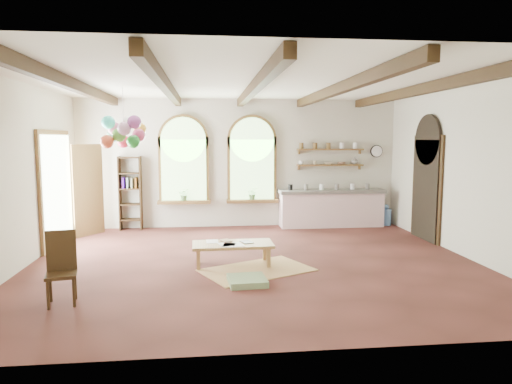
{
  "coord_description": "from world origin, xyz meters",
  "views": [
    {
      "loc": [
        -0.84,
        -7.99,
        2.23
      ],
      "look_at": [
        0.09,
        0.6,
        1.21
      ],
      "focal_mm": 32.0,
      "sensor_mm": 36.0,
      "label": 1
    }
  ],
  "objects": [
    {
      "name": "floor",
      "position": [
        0.0,
        0.0,
        0.0
      ],
      "size": [
        8.0,
        8.0,
        0.0
      ],
      "primitive_type": "plane",
      "color": "brown",
      "rests_on": "ground"
    },
    {
      "name": "ceiling_beams",
      "position": [
        0.0,
        0.0,
        3.1
      ],
      "size": [
        6.2,
        6.8,
        0.18
      ],
      "primitive_type": null,
      "color": "#31220F",
      "rests_on": "ceiling"
    },
    {
      "name": "window_left",
      "position": [
        -1.4,
        3.43,
        1.63
      ],
      "size": [
        1.3,
        0.28,
        2.2
      ],
      "color": "brown",
      "rests_on": "floor"
    },
    {
      "name": "window_right",
      "position": [
        0.3,
        3.43,
        1.63
      ],
      "size": [
        1.3,
        0.28,
        2.2
      ],
      "color": "brown",
      "rests_on": "floor"
    },
    {
      "name": "left_doorway",
      "position": [
        -3.95,
        1.8,
        1.15
      ],
      "size": [
        0.1,
        1.9,
        2.5
      ],
      "primitive_type": "cube",
      "color": "brown",
      "rests_on": "floor"
    },
    {
      "name": "right_doorway",
      "position": [
        3.95,
        1.5,
        1.1
      ],
      "size": [
        0.1,
        1.3,
        2.4
      ],
      "primitive_type": "cube",
      "color": "black",
      "rests_on": "floor"
    },
    {
      "name": "kitchen_counter",
      "position": [
        2.3,
        3.2,
        0.48
      ],
      "size": [
        2.68,
        0.62,
        0.94
      ],
      "color": "white",
      "rests_on": "floor"
    },
    {
      "name": "wall_shelf_lower",
      "position": [
        2.3,
        3.38,
        1.55
      ],
      "size": [
        1.7,
        0.24,
        0.04
      ],
      "primitive_type": "cube",
      "color": "brown",
      "rests_on": "wall_back"
    },
    {
      "name": "wall_shelf_upper",
      "position": [
        2.3,
        3.38,
        1.95
      ],
      "size": [
        1.7,
        0.24,
        0.04
      ],
      "primitive_type": "cube",
      "color": "brown",
      "rests_on": "wall_back"
    },
    {
      "name": "wall_clock",
      "position": [
        3.55,
        3.45,
        1.9
      ],
      "size": [
        0.32,
        0.04,
        0.32
      ],
      "primitive_type": "cylinder",
      "rotation": [
        1.57,
        0.0,
        0.0
      ],
      "color": "black",
      "rests_on": "wall_back"
    },
    {
      "name": "bookshelf",
      "position": [
        -2.7,
        3.32,
        0.9
      ],
      "size": [
        0.53,
        0.32,
        1.8
      ],
      "color": "#31220F",
      "rests_on": "floor"
    },
    {
      "name": "coffee_table",
      "position": [
        -0.4,
        -0.15,
        0.35
      ],
      "size": [
        1.42,
        0.68,
        0.4
      ],
      "color": "tan",
      "rests_on": "floor"
    },
    {
      "name": "side_chair",
      "position": [
        -2.8,
        -1.78,
        0.28
      ],
      "size": [
        0.46,
        0.46,
        0.99
      ],
      "color": "#31220F",
      "rests_on": "floor"
    },
    {
      "name": "floor_mat",
      "position": [
        -0.01,
        -0.52,
        0.01
      ],
      "size": [
        2.08,
        1.76,
        0.02
      ],
      "primitive_type": "cube",
      "rotation": [
        0.0,
        0.0,
        0.44
      ],
      "color": "tan",
      "rests_on": "floor"
    },
    {
      "name": "floor_cushion",
      "position": [
        -0.24,
        -1.2,
        0.05
      ],
      "size": [
        0.61,
        0.61,
        0.1
      ],
      "primitive_type": "cube",
      "rotation": [
        0.0,
        0.0,
        0.08
      ],
      "color": "gray",
      "rests_on": "floor"
    },
    {
      "name": "water_jug_a",
      "position": [
        3.75,
        3.2,
        0.23
      ],
      "size": [
        0.28,
        0.28,
        0.54
      ],
      "color": "#5480B4",
      "rests_on": "floor"
    },
    {
      "name": "water_jug_b",
      "position": [
        3.47,
        3.2,
        0.24
      ],
      "size": [
        0.29,
        0.29,
        0.55
      ],
      "color": "#5480B4",
      "rests_on": "floor"
    },
    {
      "name": "balloon_cluster",
      "position": [
        -2.4,
        0.98,
        2.35
      ],
      "size": [
        0.79,
        0.79,
        1.16
      ],
      "color": "white",
      "rests_on": "floor"
    },
    {
      "name": "table_book",
      "position": [
        -0.59,
        -0.02,
        0.41
      ],
      "size": [
        0.25,
        0.29,
        0.02
      ],
      "primitive_type": "imported",
      "rotation": [
        0.0,
        0.0,
        0.41
      ],
      "color": "olive",
      "rests_on": "coffee_table"
    },
    {
      "name": "tablet",
      "position": [
        -0.15,
        -0.11,
        0.41
      ],
      "size": [
        0.24,
        0.29,
        0.01
      ],
      "primitive_type": "cube",
      "rotation": [
        0.0,
        0.0,
        0.33
      ],
      "color": "black",
      "rests_on": "coffee_table"
    },
    {
      "name": "potted_plant_left",
      "position": [
        -1.4,
        3.32,
        0.85
      ],
      "size": [
        0.27,
        0.23,
        0.3
      ],
      "primitive_type": "imported",
      "color": "#598C4C",
      "rests_on": "window_left"
    },
    {
      "name": "potted_plant_right",
      "position": [
        0.3,
        3.32,
        0.85
      ],
      "size": [
        0.27,
        0.23,
        0.3
      ],
      "primitive_type": "imported",
      "color": "#598C4C",
      "rests_on": "window_right"
    },
    {
      "name": "shelf_cup_a",
      "position": [
        1.55,
        3.38,
        1.62
      ],
      "size": [
        0.12,
        0.1,
        0.1
      ],
      "primitive_type": "imported",
      "color": "white",
      "rests_on": "wall_shelf_lower"
    },
    {
      "name": "shelf_cup_b",
      "position": [
        1.9,
        3.38,
        1.62
      ],
      "size": [
        0.1,
        0.1,
        0.09
      ],
      "primitive_type": "imported",
      "color": "beige",
      "rests_on": "wall_shelf_lower"
    },
    {
      "name": "shelf_bowl_a",
      "position": [
        2.25,
        3.38,
        1.6
      ],
      "size": [
        0.22,
        0.22,
        0.05
      ],
      "primitive_type": "imported",
      "color": "beige",
      "rests_on": "wall_shelf_lower"
    },
    {
      "name": "shelf_bowl_b",
      "position": [
        2.6,
        3.38,
        1.6
      ],
      "size": [
        0.2,
        0.2,
        0.06
      ],
      "primitive_type": "imported",
      "color": "#8C664C",
      "rests_on": "wall_shelf_lower"
    },
    {
      "name": "shelf_vase",
      "position": [
        2.95,
        3.38,
        1.67
      ],
      "size": [
        0.18,
        0.18,
        0.19
      ],
      "primitive_type": "imported",
      "color": "slate",
      "rests_on": "wall_shelf_lower"
    }
  ]
}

